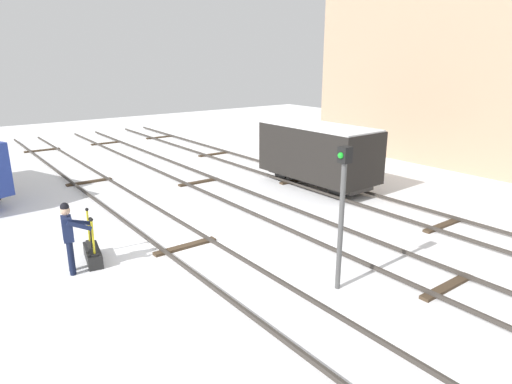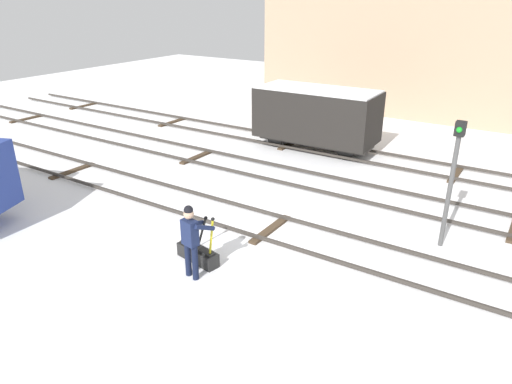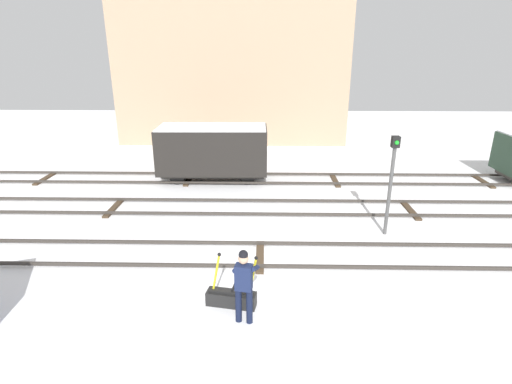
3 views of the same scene
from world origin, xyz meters
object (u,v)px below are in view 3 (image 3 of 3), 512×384
rail_worker (244,281)px  switch_lever_frame (232,297)px  freight_car_mid_siding (213,150)px  signal_post (392,175)px

rail_worker → switch_lever_frame: bearing=129.9°
switch_lever_frame → freight_car_mid_siding: 10.16m
freight_car_mid_siding → rail_worker: bearing=-80.4°
rail_worker → signal_post: bearing=56.3°
signal_post → rail_worker: bearing=-134.1°
switch_lever_frame → rail_worker: (0.34, -0.61, 0.83)m
rail_worker → freight_car_mid_siding: freight_car_mid_siding is taller
freight_car_mid_siding → switch_lever_frame: bearing=-81.7°
rail_worker → signal_post: (4.62, 4.77, 1.05)m
switch_lever_frame → freight_car_mid_siding: bearing=109.7°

